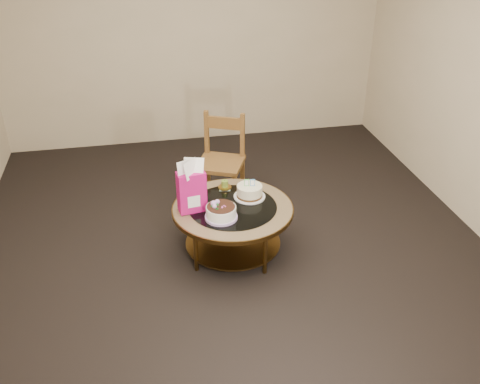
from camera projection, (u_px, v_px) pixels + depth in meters
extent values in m
plane|color=black|center=(233.00, 251.00, 4.69)|extent=(5.00, 5.00, 0.00)
cube|color=beige|center=(192.00, 34.00, 6.17)|extent=(4.50, 0.02, 2.60)
cube|color=beige|center=(361.00, 359.00, 1.91)|extent=(4.50, 0.02, 2.60)
cylinder|color=brown|center=(267.00, 215.00, 4.81)|extent=(0.04, 0.04, 0.42)
cylinder|color=brown|center=(204.00, 213.00, 4.84)|extent=(0.04, 0.04, 0.42)
cylinder|color=brown|center=(196.00, 249.00, 4.35)|extent=(0.04, 0.04, 0.42)
cylinder|color=brown|center=(265.00, 252.00, 4.32)|extent=(0.04, 0.04, 0.42)
cylinder|color=brown|center=(233.00, 242.00, 4.64)|extent=(0.82, 0.82, 0.02)
cylinder|color=brown|center=(233.00, 209.00, 4.47)|extent=(1.02, 1.02, 0.04)
cylinder|color=olive|center=(233.00, 208.00, 4.46)|extent=(1.00, 1.00, 0.01)
cylinder|color=black|center=(233.00, 207.00, 4.46)|extent=(0.74, 0.74, 0.01)
cylinder|color=#BC96D5|center=(221.00, 217.00, 4.30)|extent=(0.26, 0.26, 0.02)
cylinder|color=silver|center=(221.00, 212.00, 4.27)|extent=(0.24, 0.24, 0.11)
cylinder|color=black|center=(221.00, 206.00, 4.25)|extent=(0.23, 0.23, 0.01)
sphere|color=#BC96D5|center=(214.00, 203.00, 4.25)|extent=(0.05, 0.05, 0.05)
sphere|color=#BC96D5|center=(217.00, 202.00, 4.28)|extent=(0.04, 0.04, 0.04)
sphere|color=#BC96D5|center=(214.00, 206.00, 4.22)|extent=(0.04, 0.04, 0.04)
cone|color=#1C6A23|center=(218.00, 205.00, 4.25)|extent=(0.03, 0.04, 0.02)
cone|color=#1C6A23|center=(211.00, 206.00, 4.24)|extent=(0.03, 0.04, 0.02)
cone|color=#1C6A23|center=(218.00, 202.00, 4.30)|extent=(0.03, 0.03, 0.02)
cone|color=#1C6A23|center=(218.00, 208.00, 4.21)|extent=(0.03, 0.04, 0.02)
cylinder|color=white|center=(249.00, 196.00, 4.59)|extent=(0.27, 0.27, 0.01)
cylinder|color=#432913|center=(249.00, 195.00, 4.58)|extent=(0.22, 0.22, 0.02)
cylinder|color=#ECE5C4|center=(250.00, 190.00, 4.56)|extent=(0.22, 0.22, 0.08)
cube|color=#52C158|center=(247.00, 183.00, 4.52)|extent=(0.04, 0.02, 0.06)
cube|color=white|center=(247.00, 183.00, 4.52)|extent=(0.03, 0.02, 0.05)
cube|color=#3F8CD7|center=(253.00, 183.00, 4.52)|extent=(0.04, 0.02, 0.06)
cube|color=white|center=(253.00, 183.00, 4.52)|extent=(0.03, 0.02, 0.05)
cube|color=#C71279|center=(192.00, 192.00, 4.32)|extent=(0.24, 0.15, 0.35)
cube|color=white|center=(192.00, 198.00, 4.36)|extent=(0.12, 0.14, 0.10)
cube|color=#D2C156|center=(225.00, 188.00, 4.72)|extent=(0.11, 0.11, 0.01)
cylinder|color=gold|center=(225.00, 187.00, 4.72)|extent=(0.12, 0.12, 0.01)
cylinder|color=olive|center=(225.00, 184.00, 4.70)|extent=(0.06, 0.06, 0.06)
cylinder|color=black|center=(225.00, 180.00, 4.68)|extent=(0.00, 0.00, 0.01)
cube|color=brown|center=(220.00, 164.00, 5.17)|extent=(0.55, 0.55, 0.04)
cube|color=brown|center=(198.00, 191.00, 5.16)|extent=(0.05, 0.05, 0.45)
cube|color=brown|center=(234.00, 195.00, 5.09)|extent=(0.05, 0.05, 0.45)
cube|color=brown|center=(208.00, 174.00, 5.47)|extent=(0.05, 0.05, 0.45)
cube|color=brown|center=(242.00, 177.00, 5.40)|extent=(0.05, 0.05, 0.45)
cube|color=brown|center=(207.00, 133.00, 5.24)|extent=(0.05, 0.05, 0.46)
cube|color=brown|center=(242.00, 136.00, 5.17)|extent=(0.05, 0.05, 0.46)
cube|color=brown|center=(224.00, 123.00, 5.15)|extent=(0.34, 0.17, 0.12)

